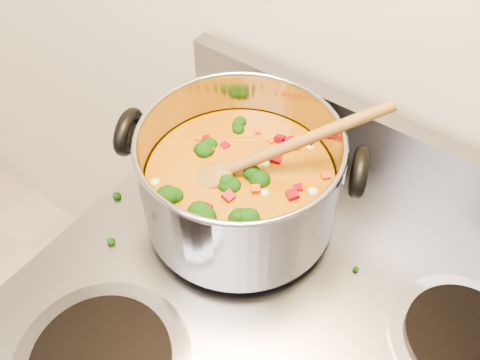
% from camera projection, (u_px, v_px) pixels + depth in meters
% --- Properties ---
extents(stockpot, '(0.35, 0.29, 0.17)m').
position_uv_depth(stockpot, '(240.00, 181.00, 0.77)').
color(stockpot, '#9999A0').
rests_on(stockpot, electric_range).
extents(wooden_spoon, '(0.23, 0.23, 0.13)m').
position_uv_depth(wooden_spoon, '(254.00, 160.00, 0.74)').
color(wooden_spoon, brown).
rests_on(wooden_spoon, stockpot).
extents(cooktop_crumbs, '(0.28, 0.27, 0.01)m').
position_uv_depth(cooktop_crumbs, '(252.00, 190.00, 0.87)').
color(cooktop_crumbs, black).
rests_on(cooktop_crumbs, electric_range).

